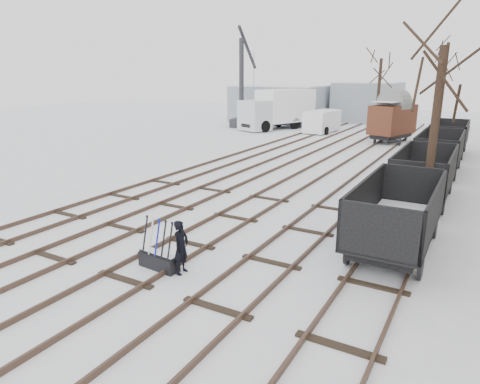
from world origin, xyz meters
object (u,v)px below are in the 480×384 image
(ground_frame, at_px, (159,259))
(panel_van, at_px, (322,121))
(freight_wagon_a, at_px, (396,225))
(box_van_wagon, at_px, (393,118))
(lorry, at_px, (279,109))
(crane, at_px, (243,102))
(worker, at_px, (181,247))

(ground_frame, height_order, panel_van, panel_van)
(panel_van, bearing_deg, freight_wagon_a, -62.35)
(box_van_wagon, xyz_separation_m, lorry, (-11.69, 3.42, 0.06))
(box_van_wagon, relative_size, crane, 0.48)
(lorry, bearing_deg, worker, -47.60)
(panel_van, bearing_deg, lorry, 179.26)
(freight_wagon_a, bearing_deg, ground_frame, -140.00)
(box_van_wagon, height_order, panel_van, box_van_wagon)
(ground_frame, relative_size, crane, 0.15)
(ground_frame, relative_size, panel_van, 0.31)
(ground_frame, bearing_deg, worker, 13.15)
(lorry, xyz_separation_m, crane, (-3.88, -0.49, 0.63))
(panel_van, distance_m, crane, 8.76)
(box_van_wagon, distance_m, lorry, 12.18)
(panel_van, relative_size, crane, 0.48)
(freight_wagon_a, relative_size, box_van_wagon, 1.14)
(lorry, bearing_deg, ground_frame, -48.89)
(box_van_wagon, xyz_separation_m, panel_van, (-6.94, 3.04, -0.88))
(ground_frame, height_order, box_van_wagon, box_van_wagon)
(freight_wagon_a, relative_size, lorry, 0.62)
(worker, xyz_separation_m, lorry, (-11.26, 30.95, 1.21))
(ground_frame, xyz_separation_m, crane, (-14.38, 30.56, 2.34))
(ground_frame, xyz_separation_m, worker, (0.75, 0.10, 0.50))
(lorry, xyz_separation_m, panel_van, (4.75, -0.38, -0.93))
(worker, height_order, crane, crane)
(freight_wagon_a, distance_m, panel_van, 28.32)
(freight_wagon_a, distance_m, lorry, 30.89)
(ground_frame, relative_size, lorry, 0.17)
(box_van_wagon, height_order, crane, crane)
(panel_van, height_order, crane, crane)
(ground_frame, height_order, lorry, lorry)
(box_van_wagon, bearing_deg, crane, -174.19)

